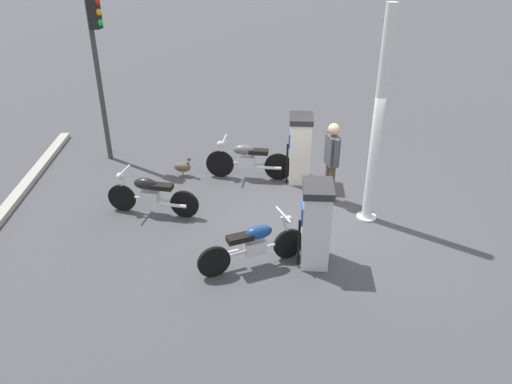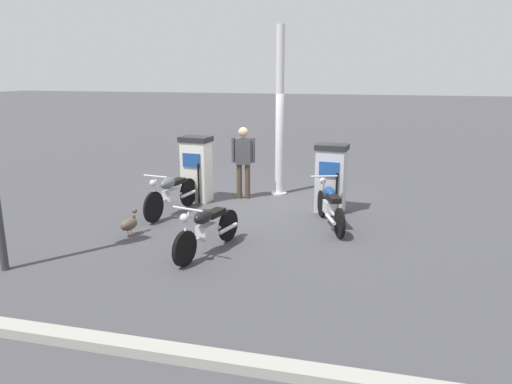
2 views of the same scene
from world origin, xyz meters
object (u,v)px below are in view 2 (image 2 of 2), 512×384
at_px(fuel_pump_far, 331,178).
at_px(wandering_duck, 129,224).
at_px(attendant_person, 243,158).
at_px(canopy_support_pole, 280,116).
at_px(motorcycle_extra, 207,228).
at_px(fuel_pump_near, 197,169).
at_px(motorcycle_far_pump, 330,204).
at_px(motorcycle_near_pump, 171,192).

bearing_deg(fuel_pump_far, wandering_duck, -51.57).
distance_m(fuel_pump_far, attendant_person, 2.27).
height_order(wandering_duck, canopy_support_pole, canopy_support_pole).
relative_size(motorcycle_extra, wandering_duck, 3.81).
distance_m(fuel_pump_near, attendant_person, 1.15).
bearing_deg(canopy_support_pole, attendant_person, -47.32).
xyz_separation_m(motorcycle_far_pump, motorcycle_extra, (2.07, -1.78, 0.00)).
xyz_separation_m(motorcycle_near_pump, motorcycle_extra, (1.93, 1.61, -0.04)).
bearing_deg(attendant_person, motorcycle_extra, 8.27).
bearing_deg(wandering_duck, motorcycle_extra, 76.54).
distance_m(fuel_pump_near, fuel_pump_far, 3.17).
height_order(motorcycle_near_pump, motorcycle_far_pump, motorcycle_near_pump).
xyz_separation_m(motorcycle_far_pump, wandering_duck, (1.66, -3.52, -0.21)).
bearing_deg(motorcycle_far_pump, fuel_pump_far, -172.92).
bearing_deg(motorcycle_extra, fuel_pump_far, 151.97).
relative_size(wandering_duck, canopy_support_pole, 0.12).
height_order(fuel_pump_near, motorcycle_far_pump, fuel_pump_near).
distance_m(motorcycle_extra, attendant_person, 3.75).
relative_size(attendant_person, canopy_support_pole, 0.42).
bearing_deg(fuel_pump_far, canopy_support_pole, -130.01).
bearing_deg(fuel_pump_far, motorcycle_extra, -28.03).
height_order(fuel_pump_far, motorcycle_extra, fuel_pump_far).
distance_m(motorcycle_far_pump, canopy_support_pole, 3.16).
height_order(fuel_pump_near, fuel_pump_far, fuel_pump_near).
bearing_deg(motorcycle_far_pump, fuel_pump_near, -107.45).
height_order(fuel_pump_far, wandering_duck, fuel_pump_far).
distance_m(fuel_pump_far, motorcycle_near_pump, 3.49).
height_order(attendant_person, wandering_duck, attendant_person).
relative_size(fuel_pump_near, motorcycle_near_pump, 0.77).
distance_m(wandering_duck, canopy_support_pole, 4.70).
relative_size(attendant_person, wandering_duck, 3.50).
relative_size(fuel_pump_far, motorcycle_extra, 0.79).
bearing_deg(fuel_pump_far, fuel_pump_near, -90.00).
xyz_separation_m(fuel_pump_far, canopy_support_pole, (-1.23, -1.46, 1.21)).
distance_m(motorcycle_near_pump, motorcycle_far_pump, 3.40).
bearing_deg(fuel_pump_near, motorcycle_near_pump, -4.66).
bearing_deg(canopy_support_pole, fuel_pump_near, -54.31).
bearing_deg(fuel_pump_far, attendant_person, -104.31).
distance_m(motorcycle_far_pump, attendant_person, 2.87).
height_order(fuel_pump_near, canopy_support_pole, canopy_support_pole).
relative_size(motorcycle_far_pump, motorcycle_extra, 0.96).
bearing_deg(attendant_person, canopy_support_pole, 132.68).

